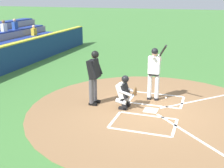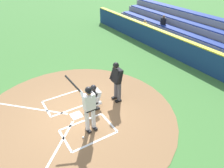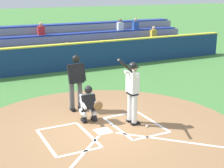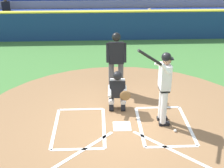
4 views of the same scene
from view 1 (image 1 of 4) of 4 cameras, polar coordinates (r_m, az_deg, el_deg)
ground_plane at (r=9.63m, az=7.57°, el=-5.17°), size 120.00×120.00×0.00m
dirt_circle at (r=9.63m, az=7.57°, el=-5.13°), size 8.00×8.00×0.01m
home_plate_and_chalk at (r=9.52m, az=12.80°, el=-5.65°), size 7.93×4.91×0.01m
batter at (r=10.24m, az=8.24°, el=2.69°), size 0.92×0.72×2.13m
catcher at (r=9.57m, az=2.49°, el=-1.41°), size 0.59×0.63×1.13m
plate_umpire at (r=9.78m, az=-3.55°, el=1.98°), size 0.59×0.42×1.86m
baseball at (r=10.74m, az=10.50°, el=-2.68°), size 0.07×0.07×0.07m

